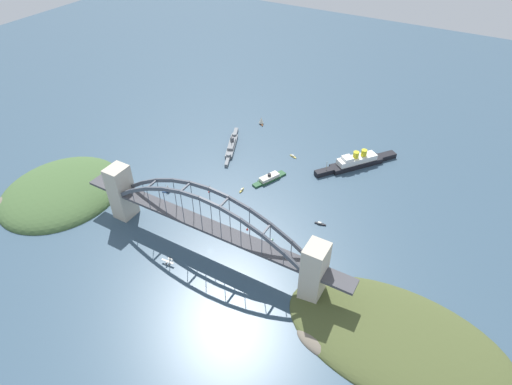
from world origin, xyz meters
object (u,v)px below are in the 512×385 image
Objects in this scene: small_boat_5 at (261,121)px; harbor_arch_bridge at (207,226)px; ocean_liner at (357,162)px; naval_cruiser at (232,145)px; small_boat_2 at (168,188)px; channel_marker_buoy at (247,229)px; seaplane_taxiing_near_bridge at (168,262)px; small_boat_1 at (320,224)px; small_boat_3 at (242,190)px; small_boat_6 at (271,241)px; harbor_ferry_steamer at (269,178)px; small_boat_0 at (293,156)px; small_boat_4 at (210,187)px.

harbor_arch_bridge is at bearing -72.35° from small_boat_5.
naval_cruiser is at bearing -165.23° from ocean_liner.
ocean_liner reaches higher than naval_cruiser.
channel_marker_buoy is (97.61, -8.05, -3.31)m from small_boat_2.
small_boat_2 reaches higher than seaplane_taxiing_near_bridge.
small_boat_5 reaches higher than small_boat_1.
channel_marker_buoy is at bearing -53.65° from small_boat_3.
seaplane_taxiing_near_bridge is 140.34m from small_boat_1.
small_boat_1 is 1.51× the size of small_boat_6.
harbor_ferry_steamer is at bearing 153.49° from small_boat_1.
naval_cruiser is (-70.57, 147.06, -25.86)m from harbor_arch_bridge.
small_boat_1 is 1.12× the size of small_boat_2.
small_boat_1 is 155.52m from small_boat_2.
ocean_liner is 11.86× the size of small_boat_6.
small_boat_1 is (2.49, -105.66, -4.60)m from ocean_liner.
channel_marker_buoy is at bearing -144.16° from small_boat_1.
naval_cruiser is at bearing 153.80° from harbor_ferry_steamer.
small_boat_5 is (-134.20, 27.95, -0.74)m from ocean_liner.
ocean_liner is 10.49× the size of small_boat_3.
small_boat_5 is (-45.57, 240.34, 2.73)m from seaplane_taxiing_near_bridge.
ocean_liner reaches higher than small_boat_0.
small_boat_2 is (-12.24, -100.82, 1.61)m from naval_cruiser.
small_boat_4 is (35.41, 23.03, -1.16)m from small_boat_2.
naval_cruiser is 6.90× the size of small_boat_1.
harbor_ferry_steamer is (67.55, -33.24, -0.37)m from naval_cruiser.
naval_cruiser reaches higher than small_boat_6.
harbor_ferry_steamer is 14.33× the size of channel_marker_buoy.
small_boat_1 reaches higher than small_boat_3.
ocean_liner is at bearing 44.92° from small_boat_4.
seaplane_taxiing_near_bridge is at bearing -97.43° from harbor_ferry_steamer.
ocean_liner is 203.05m from small_boat_2.
harbor_ferry_steamer is 33.85m from small_boat_3.
small_boat_3 is at bearing -102.95° from small_boat_0.
small_boat_6 is at bearing -60.89° from harbor_ferry_steamer.
small_boat_4 is 94.41m from small_boat_6.
ocean_liner reaches higher than small_boat_4.
ocean_liner is 30.63× the size of channel_marker_buoy.
small_boat_1 is at bearing 11.67° from small_boat_2.
small_boat_5 is (3.34, 64.22, 1.95)m from naval_cruiser.
harbor_arch_bridge is 165.15m from naval_cruiser.
small_boat_0 is 3.31× the size of channel_marker_buoy.
small_boat_2 reaches higher than small_boat_4.
small_boat_0 is at bearing 107.58° from small_boat_6.
small_boat_1 reaches higher than small_boat_0.
ocean_liner is at bearing 67.35° from seaplane_taxiing_near_bridge.
small_boat_1 reaches higher than small_boat_6.
small_boat_5 is (-48.34, 127.31, 3.94)m from small_boat_3.
harbor_arch_bridge is 21.46× the size of seaplane_taxiing_near_bridge.
channel_marker_buoy is (-52.17, -145.14, -4.39)m from ocean_liner.
ocean_liner is at bearing 70.23° from channel_marker_buoy.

